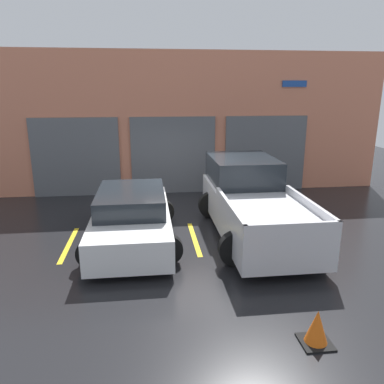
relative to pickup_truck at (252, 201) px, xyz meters
name	(u,v)px	position (x,y,z in m)	size (l,w,h in m)	color
ground_plane	(188,219)	(-1.56, 1.20, -0.84)	(28.00, 28.00, 0.00)	black
shophouse_building	(178,125)	(-1.56, 4.48, 1.60)	(15.12, 0.68, 4.98)	#D17A5B
pickup_truck	(252,201)	(0.00, 0.00, 0.00)	(2.48, 5.08, 1.82)	silver
sedan_white	(132,218)	(-3.11, -0.30, -0.22)	(2.27, 4.24, 1.30)	white
parking_stripe_far_left	(69,244)	(-4.67, -0.33, -0.84)	(0.12, 2.20, 0.01)	gold
parking_stripe_left	(194,238)	(-1.56, -0.33, -0.84)	(0.12, 2.20, 0.01)	gold
parking_stripe_centre	(311,233)	(1.56, -0.33, -0.84)	(0.12, 2.20, 0.01)	gold
traffic_cone	(317,328)	(-0.25, -4.58, -0.59)	(0.47, 0.47, 0.55)	black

